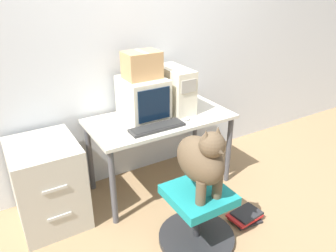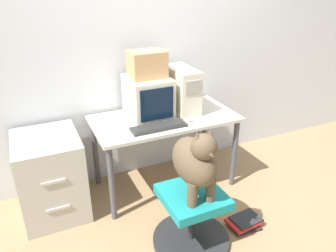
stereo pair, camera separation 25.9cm
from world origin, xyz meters
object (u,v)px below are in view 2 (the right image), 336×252
object	(u,v)px
office_chair	(192,219)
book_stack_floor	(244,222)
crt_monitor	(148,97)
cardboard_box	(147,64)
keyboard	(159,127)
filing_cabinet	(51,176)
pc_tower	(182,90)
dog	(196,161)

from	to	relation	value
office_chair	book_stack_floor	xyz separation A→B (m)	(0.49, -0.03, -0.18)
crt_monitor	cardboard_box	bearing A→B (deg)	90.00
cardboard_box	keyboard	bearing A→B (deg)	-94.80
filing_cabinet	cardboard_box	bearing A→B (deg)	4.08
pc_tower	filing_cabinet	size ratio (longest dim) A/B	0.62
pc_tower	keyboard	bearing A→B (deg)	-141.47
keyboard	cardboard_box	size ratio (longest dim) A/B	1.57
pc_tower	keyboard	distance (m)	0.49
book_stack_floor	keyboard	bearing A→B (deg)	128.34
keyboard	office_chair	xyz separation A→B (m)	(0.01, -0.60, -0.52)
office_chair	book_stack_floor	bearing A→B (deg)	-3.45
cardboard_box	office_chair	bearing A→B (deg)	-91.01
keyboard	office_chair	world-z (taller)	keyboard
keyboard	dog	xyz separation A→B (m)	(0.01, -0.62, 0.01)
pc_tower	book_stack_floor	world-z (taller)	pc_tower
crt_monitor	pc_tower	distance (m)	0.33
office_chair	dog	world-z (taller)	dog
filing_cabinet	cardboard_box	xyz separation A→B (m)	(0.92, 0.07, 0.84)
office_chair	book_stack_floor	distance (m)	0.52
pc_tower	filing_cabinet	distance (m)	1.37
cardboard_box	book_stack_floor	distance (m)	1.55
book_stack_floor	cardboard_box	bearing A→B (deg)	117.00
crt_monitor	book_stack_floor	size ratio (longest dim) A/B	1.36
book_stack_floor	filing_cabinet	bearing A→B (deg)	148.30
pc_tower	cardboard_box	distance (m)	0.42
office_chair	dog	xyz separation A→B (m)	(0.00, -0.02, 0.52)
pc_tower	keyboard	xyz separation A→B (m)	(-0.35, -0.28, -0.19)
office_chair	cardboard_box	bearing A→B (deg)	88.99
filing_cabinet	book_stack_floor	distance (m)	1.66
pc_tower	filing_cabinet	world-z (taller)	pc_tower
pc_tower	book_stack_floor	bearing A→B (deg)	-81.06
crt_monitor	filing_cabinet	xyz separation A→B (m)	(-0.92, -0.06, -0.55)
keyboard	office_chair	distance (m)	0.79
crt_monitor	filing_cabinet	world-z (taller)	crt_monitor
filing_cabinet	book_stack_floor	bearing A→B (deg)	-31.70
keyboard	cardboard_box	xyz separation A→B (m)	(0.02, 0.30, 0.46)
pc_tower	keyboard	size ratio (longest dim) A/B	0.93
crt_monitor	keyboard	distance (m)	0.34
dog	cardboard_box	world-z (taller)	cardboard_box
dog	filing_cabinet	world-z (taller)	dog
keyboard	cardboard_box	distance (m)	0.55
crt_monitor	book_stack_floor	xyz separation A→B (m)	(0.47, -0.92, -0.86)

